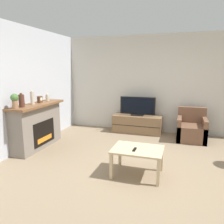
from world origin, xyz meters
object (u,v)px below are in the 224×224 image
Objects in this scene: mantel_vase_left at (22,100)px; fireplace at (37,125)px; tv_stand at (137,124)px; remote at (135,149)px; potted_plant at (15,100)px; mantel_clock at (40,99)px; coffee_table at (138,152)px; mantel_vase_right at (47,97)px; armchair at (191,129)px; mantel_vase_centre_left at (32,98)px; tv at (138,107)px.

fireplace is at bearing 92.13° from mantel_vase_left.
tv_stand is 2.60m from remote.
mantel_clock is at bearing 89.94° from potted_plant.
coffee_table is 5.54× the size of remote.
mantel_vase_right is at bearing 90.15° from mantel_clock.
tv_stand is 1.69× the size of armchair.
fireplace is 4.85× the size of mantel_vase_centre_left.
fireplace is 8.24× the size of mantel_vase_right.
tv_stand is (1.93, 2.30, -0.91)m from mantel_vase_left.
mantel_clock is at bearing -138.68° from tv_stand.
fireplace is 3.76m from armchair.
potted_plant is 4.16m from armchair.
tv is 1.52m from armchair.
mantel_vase_right is at bearing 90.00° from mantel_vase_left.
tv_stand is at bearing 35.91° from mantel_vase_right.
mantel_vase_left is (0.02, -0.45, 0.63)m from fireplace.
mantel_vase_centre_left reaches higher than potted_plant.
mantel_clock is 2.64m from coffee_table.
potted_plant reaches higher than mantel_vase_left.
mantel_vase_right is (0.02, 0.45, 0.58)m from fireplace.
fireplace is 2.52m from coffee_table.
mantel_vase_right is at bearing -144.09° from tv_stand.
armchair is 2.54m from remote.
mantel_vase_right is 2.41m from tv.
coffee_table is (0.49, -2.47, 0.16)m from tv_stand.
remote is (0.46, -2.55, -0.25)m from tv.
mantel_vase_centre_left is at bearing -81.53° from fireplace.
mantel_vase_left is 1.94× the size of mantel_clock.
tv_stand and remote have the same top height.
mantel_vase_centre_left is (0.00, 0.34, 0.01)m from mantel_vase_left.
remote is at bearing -13.95° from mantel_vase_centre_left.
tv is (1.93, 1.70, -0.36)m from mantel_clock.
mantel_vase_left is 0.22× the size of tv_stand.
fireplace is at bearing 165.39° from remote.
mantel_vase_left reaches higher than mantel_clock.
mantel_vase_left is 0.35× the size of coffee_table.
mantel_vase_left is 0.19m from potted_plant.
potted_plant is at bearing -90.00° from mantel_vase_right.
mantel_clock reaches higher than tv_stand.
mantel_vase_left is 0.36× the size of armchair.
fireplace is 1.79× the size of coffee_table.
mantel_clock is (0.00, 0.26, -0.07)m from mantel_vase_centre_left.
coffee_table is (2.43, -0.51, -0.76)m from mantel_vase_centre_left.
mantel_vase_centre_left is at bearing -152.62° from armchair.
remote is (2.39, -0.85, -0.61)m from mantel_clock.
mantel_vase_centre_left is 0.31× the size of tv.
potted_plant is at bearing -127.93° from tv.
mantel_clock is 0.51× the size of potted_plant.
tv reaches higher than tv_stand.
tv_stand is at bearing 49.90° from mantel_vase_left.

